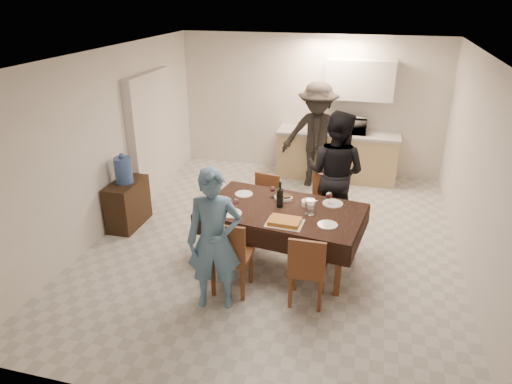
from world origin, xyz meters
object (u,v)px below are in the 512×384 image
console (128,204)px  dining_table (283,211)px  water_jug (123,170)px  person_near (214,240)px  wine_bottle (280,195)px  person_kitchen (317,136)px  water_pitcher (310,207)px  savoury_tart (285,221)px  person_far (335,173)px  microwave (352,125)px

console → dining_table: bearing=-9.8°
water_jug → person_near: bearing=-37.5°
water_jug → wine_bottle: (2.42, -0.38, 0.05)m
water_jug → person_kitchen: 3.41m
person_near → water_pitcher: bearing=33.7°
water_jug → wine_bottle: wine_bottle is taller
person_near → savoury_tart: bearing=31.5°
console → person_near: size_ratio=0.46×
dining_table → person_far: person_far is taller
console → microwave: bearing=41.2°
water_pitcher → savoury_tart: 0.42m
console → person_far: size_ratio=0.42×
wine_bottle → person_far: size_ratio=0.19×
person_kitchen → water_pitcher: bearing=-84.0°
wine_bottle → console: bearing=171.1°
dining_table → water_pitcher: size_ratio=11.23×
water_pitcher → person_near: (-0.90, -1.00, -0.05)m
wine_bottle → person_kitchen: 2.66m
person_far → wine_bottle: bearing=77.4°
person_far → savoury_tart: bearing=90.8°
water_jug → person_kitchen: person_kitchen is taller
dining_table → water_jug: 2.51m
console → person_far: person_far is taller
person_far → console: bearing=29.9°
water_jug → wine_bottle: 2.45m
dining_table → person_far: 1.20m
wine_bottle → person_far: 1.17m
person_far → person_kitchen: (-0.49, 1.66, 0.03)m
water_pitcher → person_near: person_near is taller
microwave → person_kitchen: bearing=37.4°
water_jug → console: bearing=-90.0°
microwave → person_far: (-0.10, -2.11, -0.14)m
person_near → wine_bottle: bearing=51.2°
water_jug → microwave: 4.15m
water_jug → dining_table: bearing=-9.8°
microwave → person_far: person_far is taller
person_far → water_jug: bearing=29.9°
water_jug → person_far: bearing=11.6°
console → person_kitchen: (2.53, 2.28, 0.59)m
console → wine_bottle: (2.42, -0.38, 0.60)m
microwave → console: bearing=41.2°
console → person_near: 2.47m
water_pitcher → person_kitchen: bearing=96.0°
water_pitcher → microwave: size_ratio=0.37×
console → savoury_tart: bearing=-17.4°
dining_table → savoury_tart: bearing=-67.0°
savoury_tart → person_far: size_ratio=0.24×
console → person_far: (3.02, 0.62, 0.56)m
microwave → savoury_tart: bearing=81.2°
savoury_tart → person_far: person_far is taller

